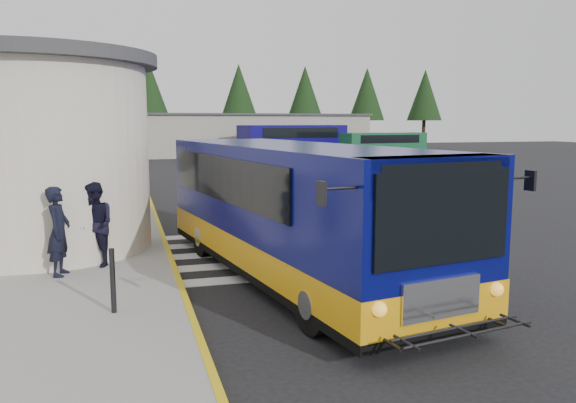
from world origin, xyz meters
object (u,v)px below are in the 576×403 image
object	(u,v)px
pedestrian_a	(59,231)
far_bus_a	(293,140)
transit_bus	(294,215)
far_bus_b	(383,144)
bollard	(113,281)
pedestrian_b	(95,224)

from	to	relation	value
pedestrian_a	far_bus_a	xyz separation A→B (m)	(16.50, 37.74, 0.65)
transit_bus	far_bus_a	size ratio (longest dim) A/B	0.96
far_bus_b	bollard	bearing A→B (deg)	139.65
transit_bus	pedestrian_b	xyz separation A→B (m)	(-4.06, 1.60, -0.27)
far_bus_a	far_bus_b	distance (m)	8.24
pedestrian_b	bollard	xyz separation A→B (m)	(0.41, -3.30, -0.39)
transit_bus	far_bus_a	distance (m)	40.52
transit_bus	pedestrian_a	xyz separation A→B (m)	(-4.74, 1.03, -0.28)
pedestrian_a	far_bus_b	distance (m)	41.83
pedestrian_b	far_bus_b	distance (m)	40.98
far_bus_a	far_bus_b	xyz separation A→B (m)	(7.47, -3.45, -0.38)
far_bus_a	far_bus_b	bearing A→B (deg)	-129.47
pedestrian_b	far_bus_a	bearing A→B (deg)	122.18
pedestrian_b	far_bus_a	size ratio (longest dim) A/B	0.17
pedestrian_b	bollard	world-z (taller)	pedestrian_b
pedestrian_a	pedestrian_b	distance (m)	0.89
pedestrian_a	bollard	distance (m)	2.96
pedestrian_b	transit_bus	bearing A→B (deg)	33.67
pedestrian_b	far_bus_b	bearing A→B (deg)	110.60
pedestrian_a	pedestrian_b	world-z (taller)	pedestrian_b
transit_bus	far_bus_b	size ratio (longest dim) A/B	1.24
bollard	pedestrian_b	bearing A→B (deg)	97.03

